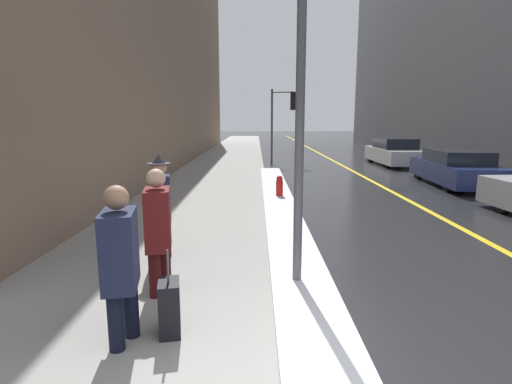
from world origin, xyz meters
The scene contains 14 objects.
sidewalk_slab centered at (-2.00, 15.00, 0.01)m, with size 4.00×80.00×0.01m.
road_centre_stripe centered at (4.00, 15.00, 0.00)m, with size 0.16×80.00×0.00m.
snow_bank_curb centered at (0.25, 6.88, 0.06)m, with size 0.85×16.80×0.12m.
building_facade_left centered at (-7.00, 20.00, 6.74)m, with size 6.00×36.00×13.48m.
building_facade_right centered at (13.00, 22.00, 7.58)m, with size 6.00×36.00×15.16m.
lamp_post centered at (0.18, 2.42, 2.85)m, with size 0.28×0.28×4.74m.
traffic_light_near centered at (1.12, 18.14, 2.77)m, with size 1.31×0.35×3.83m.
pedestrian_with_shoulder_bag centered at (-1.73, 1.01, 0.92)m, with size 0.41×0.77×1.66m.
pedestrian_in_glasses centered at (-1.65, 2.22, 0.93)m, with size 0.41×0.59×1.67m.
pedestrian_nearside centered at (-1.92, 3.52, 0.95)m, with size 0.41×0.77×1.74m.
parked_car_navy centered at (6.62, 11.16, 0.60)m, with size 2.05×4.66×1.25m.
parked_car_white centered at (6.67, 17.64, 0.65)m, with size 1.75×4.48×1.37m.
rolling_suitcase centered at (-1.30, 1.19, 0.30)m, with size 0.28×0.40×0.95m.
fire_hydrant centered at (0.30, 8.58, 0.35)m, with size 0.20×0.20×0.70m.
Camera 1 is at (-0.38, -2.78, 2.28)m, focal length 28.00 mm.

